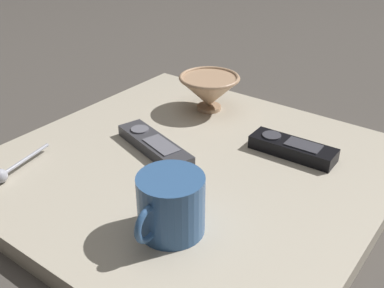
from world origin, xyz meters
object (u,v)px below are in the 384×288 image
(coffee_mug, at_px, (170,205))
(tv_remote_near, at_px, (154,145))
(cereal_bowl, at_px, (209,91))
(tv_remote_far, at_px, (292,148))
(teaspoon, at_px, (7,172))

(coffee_mug, distance_m, tv_remote_near, 0.23)
(cereal_bowl, bearing_deg, tv_remote_far, 163.27)
(cereal_bowl, distance_m, coffee_mug, 0.40)
(coffee_mug, height_order, tv_remote_far, coffee_mug)
(teaspoon, relative_size, tv_remote_near, 0.66)
(coffee_mug, height_order, tv_remote_near, coffee_mug)
(tv_remote_near, relative_size, tv_remote_far, 1.22)
(coffee_mug, bearing_deg, tv_remote_near, -43.34)
(tv_remote_far, bearing_deg, coffee_mug, 81.85)
(tv_remote_near, bearing_deg, teaspoon, 57.83)
(cereal_bowl, distance_m, tv_remote_near, 0.21)
(teaspoon, bearing_deg, tv_remote_far, -134.16)
(cereal_bowl, xyz_separation_m, tv_remote_far, (-0.23, 0.07, -0.03))
(teaspoon, height_order, tv_remote_far, tv_remote_far)
(cereal_bowl, relative_size, coffee_mug, 1.03)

